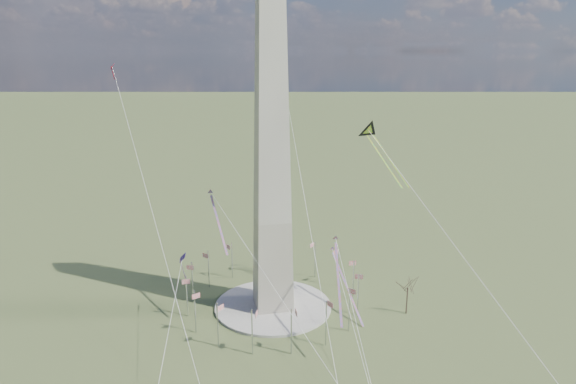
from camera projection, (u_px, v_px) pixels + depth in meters
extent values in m
plane|color=#415329|center=(273.00, 307.00, 159.19)|extent=(2000.00, 2000.00, 0.00)
cylinder|color=#B6AFA7|center=(273.00, 306.00, 159.08)|extent=(36.00, 36.00, 0.80)
cylinder|color=silver|center=(353.00, 280.00, 162.76)|extent=(0.36, 0.36, 13.00)
cube|color=red|center=(353.00, 263.00, 162.58)|extent=(2.40, 0.08, 1.50)
cylinder|color=silver|center=(338.00, 268.00, 171.73)|extent=(0.36, 0.36, 13.00)
cube|color=red|center=(336.00, 252.00, 171.36)|extent=(2.25, 0.99, 1.50)
cylinder|color=silver|center=(315.00, 260.00, 178.54)|extent=(0.36, 0.36, 13.00)
cube|color=red|center=(312.00, 245.00, 177.81)|extent=(1.75, 1.75, 1.50)
cylinder|color=silver|center=(288.00, 256.00, 182.13)|extent=(0.36, 0.36, 13.00)
cube|color=red|center=(284.00, 242.00, 180.95)|extent=(0.99, 2.25, 1.50)
cylinder|color=silver|center=(259.00, 256.00, 181.97)|extent=(0.36, 0.36, 13.00)
cube|color=red|center=(256.00, 242.00, 180.30)|extent=(0.08, 2.40, 1.50)
cylinder|color=silver|center=(232.00, 261.00, 178.07)|extent=(0.36, 0.36, 13.00)
cube|color=red|center=(228.00, 247.00, 175.95)|extent=(0.99, 2.25, 1.50)
cylinder|color=silver|center=(209.00, 269.00, 171.04)|extent=(0.36, 0.36, 13.00)
cube|color=red|center=(205.00, 256.00, 168.58)|extent=(1.75, 1.75, 1.50)
cylinder|color=silver|center=(192.00, 281.00, 161.95)|extent=(0.36, 0.36, 13.00)
cube|color=red|center=(190.00, 268.00, 159.31)|extent=(2.25, 0.99, 1.50)
cylinder|color=silver|center=(187.00, 296.00, 152.17)|extent=(0.36, 0.36, 13.00)
cube|color=red|center=(186.00, 282.00, 149.54)|extent=(2.40, 0.08, 1.50)
cylinder|color=silver|center=(195.00, 312.00, 143.19)|extent=(0.36, 0.36, 13.00)
cube|color=red|center=(196.00, 296.00, 140.76)|extent=(2.25, 0.99, 1.50)
cylinder|color=silver|center=(218.00, 325.00, 136.39)|extent=(0.36, 0.36, 13.00)
cube|color=red|center=(221.00, 308.00, 134.31)|extent=(1.75, 1.75, 1.50)
cylinder|color=silver|center=(252.00, 332.00, 132.80)|extent=(0.36, 0.36, 13.00)
cube|color=red|center=(257.00, 314.00, 131.17)|extent=(0.99, 2.25, 1.50)
cylinder|color=silver|center=(291.00, 332.00, 132.96)|extent=(0.36, 0.36, 13.00)
cube|color=red|center=(296.00, 313.00, 131.82)|extent=(0.08, 2.40, 1.50)
cylinder|color=silver|center=(326.00, 324.00, 136.85)|extent=(0.36, 0.36, 13.00)
cube|color=red|center=(330.00, 304.00, 136.16)|extent=(0.99, 2.25, 1.50)
cylinder|color=silver|center=(349.00, 310.00, 143.88)|extent=(0.36, 0.36, 13.00)
cube|color=red|center=(352.00, 291.00, 143.53)|extent=(1.75, 1.75, 1.50)
cylinder|color=silver|center=(358.00, 295.00, 152.98)|extent=(0.36, 0.36, 13.00)
cube|color=red|center=(359.00, 277.00, 152.81)|extent=(2.25, 0.99, 1.50)
cylinder|color=#4A382D|center=(407.00, 301.00, 154.29)|extent=(0.39, 0.39, 8.50)
cube|color=#E9B00C|center=(390.00, 160.00, 153.37)|extent=(5.03, 17.59, 12.67)
cube|color=#E9B00C|center=(384.00, 161.00, 152.36)|extent=(5.03, 17.59, 12.67)
cube|color=navy|center=(183.00, 258.00, 147.95)|extent=(2.06, 3.25, 2.60)
cube|color=#EB5125|center=(183.00, 271.00, 149.09)|extent=(1.80, 3.03, 8.98)
cube|color=#EB5125|center=(338.00, 282.00, 135.74)|extent=(5.42, 21.81, 13.91)
cube|color=#EB5125|center=(219.00, 224.00, 146.51)|extent=(3.28, 18.95, 11.94)
cube|color=#EB5125|center=(347.00, 288.00, 155.81)|extent=(3.18, 22.47, 14.12)
cube|color=red|center=(112.00, 66.00, 160.68)|extent=(1.33, 2.16, 1.80)
cube|color=red|center=(113.00, 73.00, 161.20)|extent=(0.84, 1.51, 4.12)
cube|color=silver|center=(282.00, 73.00, 185.50)|extent=(1.70, 1.63, 1.76)
cube|color=silver|center=(282.00, 78.00, 186.01)|extent=(0.30, 1.52, 4.03)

